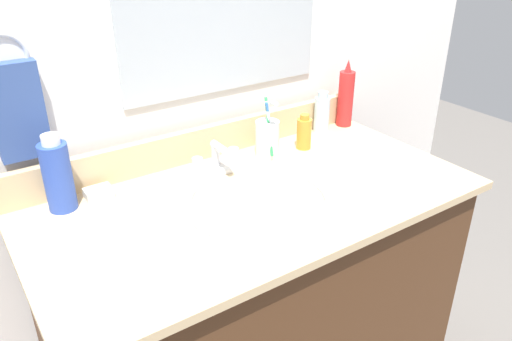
% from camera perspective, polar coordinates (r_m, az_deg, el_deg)
% --- Properties ---
extents(vanity_cabinet, '(1.04, 0.51, 0.77)m').
position_cam_1_polar(vanity_cabinet, '(1.47, 0.10, -16.80)').
color(vanity_cabinet, '#4C2D19').
rests_on(vanity_cabinet, ground_plane).
extents(countertop, '(1.09, 0.55, 0.02)m').
position_cam_1_polar(countertop, '(1.23, 0.11, -3.32)').
color(countertop, '#D1B284').
rests_on(countertop, vanity_cabinet).
extents(backsplash, '(1.09, 0.02, 0.09)m').
position_cam_1_polar(backsplash, '(1.41, -5.98, 3.16)').
color(backsplash, '#D1B284').
rests_on(backsplash, countertop).
extents(back_wall, '(2.19, 0.04, 1.30)m').
position_cam_1_polar(back_wall, '(1.54, -6.76, -2.43)').
color(back_wall, white).
rests_on(back_wall, ground_plane).
extents(towel_ring, '(0.10, 0.01, 0.10)m').
position_cam_1_polar(towel_ring, '(1.22, -26.56, 11.50)').
color(towel_ring, silver).
extents(hand_towel, '(0.11, 0.04, 0.22)m').
position_cam_1_polar(hand_towel, '(1.24, -25.29, 6.03)').
color(hand_towel, '#334C8C').
extents(sink_basin, '(0.37, 0.37, 0.11)m').
position_cam_1_polar(sink_basin, '(1.22, 0.27, -4.62)').
color(sink_basin, white).
rests_on(sink_basin, countertop).
extents(faucet, '(0.16, 0.10, 0.08)m').
position_cam_1_polar(faucet, '(1.34, -4.43, 1.12)').
color(faucet, silver).
rests_on(faucet, countertop).
extents(bottle_gel_clear, '(0.05, 0.05, 0.13)m').
position_cam_1_polar(bottle_gel_clear, '(1.58, 7.45, 6.39)').
color(bottle_gel_clear, silver).
rests_on(bottle_gel_clear, countertop).
extents(bottle_oil_amber, '(0.04, 0.04, 0.10)m').
position_cam_1_polar(bottle_oil_amber, '(1.46, 5.44, 4.26)').
color(bottle_oil_amber, gold).
rests_on(bottle_oil_amber, countertop).
extents(bottle_spray_red, '(0.05, 0.05, 0.21)m').
position_cam_1_polar(bottle_spray_red, '(1.64, 10.10, 8.13)').
color(bottle_spray_red, red).
rests_on(bottle_spray_red, countertop).
extents(bottle_shampoo_blue, '(0.06, 0.06, 0.18)m').
position_cam_1_polar(bottle_shampoo_blue, '(1.22, -21.51, -0.52)').
color(bottle_shampoo_blue, '#2D4CB2').
rests_on(bottle_shampoo_blue, countertop).
extents(cup_white_ceramic, '(0.07, 0.08, 0.17)m').
position_cam_1_polar(cup_white_ceramic, '(1.41, 1.31, 3.73)').
color(cup_white_ceramic, white).
rests_on(cup_white_ceramic, countertop).
extents(soap_bar, '(0.06, 0.04, 0.02)m').
position_cam_1_polar(soap_bar, '(1.27, -17.38, -2.41)').
color(soap_bar, white).
rests_on(soap_bar, countertop).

